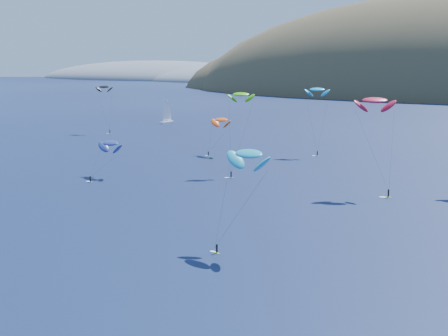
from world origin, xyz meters
name	(u,v)px	position (x,y,z in m)	size (l,w,h in m)	color
headland	(172,81)	(-445.26, 750.08, -3.36)	(460.00, 250.00, 60.00)	slate
sailboat	(167,121)	(-106.74, 221.44, 0.96)	(9.65, 8.26, 11.69)	white
kitesurfer_1	(221,120)	(-35.82, 146.58, 11.67)	(9.23, 9.20, 14.04)	#A5CB16
kitesurfer_3	(241,95)	(-15.45, 120.65, 21.95)	(7.68, 12.87, 24.03)	#A5CB16
kitesurfer_4	(317,90)	(-8.25, 162.58, 21.59)	(8.60, 7.68, 23.82)	#A5CB16
kitesurfer_5	(249,154)	(17.25, 58.28, 16.24)	(10.01, 9.69, 18.81)	#A5CB16
kitesurfer_9	(375,100)	(24.18, 112.41, 22.13)	(11.12, 8.71, 24.76)	#A5CB16
kitesurfer_10	(110,143)	(-44.54, 99.02, 9.06)	(9.53, 13.21, 11.53)	#A5CB16
kitesurfer_12	(104,87)	(-109.58, 177.55, 19.52)	(9.18, 5.84, 21.60)	#A5CB16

